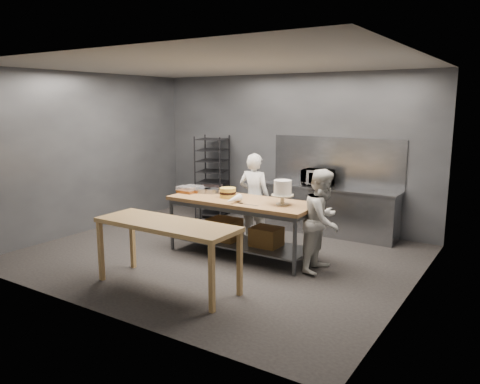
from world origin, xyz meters
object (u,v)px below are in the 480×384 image
object	(u,v)px
chef_right	(323,220)
microwave	(317,178)
near_counter	(166,229)
speed_rack	(212,177)
work_table	(242,221)
chef_behind	(254,198)
layer_cake	(228,193)
frosted_cake_stand	(283,189)

from	to	relation	value
chef_right	microwave	size ratio (longest dim) A/B	2.78
near_counter	speed_rack	world-z (taller)	speed_rack
work_table	speed_rack	xyz separation A→B (m)	(-1.95, 1.88, 0.28)
work_table	microwave	bearing A→B (deg)	77.18
near_counter	chef_behind	bearing A→B (deg)	93.12
speed_rack	chef_behind	size ratio (longest dim) A/B	1.11
chef_right	work_table	bearing A→B (deg)	91.81
microwave	layer_cake	bearing A→B (deg)	-110.24
work_table	frosted_cake_stand	size ratio (longest dim) A/B	6.35
speed_rack	microwave	size ratio (longest dim) A/B	3.23
chef_right	layer_cake	bearing A→B (deg)	91.28
near_counter	layer_cake	distance (m)	1.71
near_counter	frosted_cake_stand	xyz separation A→B (m)	(0.83, 1.68, 0.35)
chef_right	microwave	bearing A→B (deg)	25.93
work_table	near_counter	xyz separation A→B (m)	(-0.09, -1.69, 0.24)
chef_behind	frosted_cake_stand	size ratio (longest dim) A/B	4.18
chef_right	microwave	world-z (taller)	chef_right
chef_right	layer_cake	distance (m)	1.66
near_counter	chef_right	xyz separation A→B (m)	(1.47, 1.73, -0.06)
near_counter	speed_rack	xyz separation A→B (m)	(-1.85, 3.57, 0.04)
near_counter	chef_right	distance (m)	2.27
microwave	speed_rack	bearing A→B (deg)	-178.08
near_counter	chef_behind	distance (m)	2.46
speed_rack	chef_behind	world-z (taller)	speed_rack
layer_cake	near_counter	bearing A→B (deg)	-83.97
speed_rack	chef_behind	xyz separation A→B (m)	(1.72, -1.11, -0.07)
speed_rack	microwave	xyz separation A→B (m)	(2.39, 0.08, 0.19)
work_table	near_counter	bearing A→B (deg)	-93.21
microwave	frosted_cake_stand	distance (m)	1.99
work_table	chef_behind	size ratio (longest dim) A/B	1.52
chef_right	frosted_cake_stand	distance (m)	0.76
chef_behind	frosted_cake_stand	bearing A→B (deg)	135.62
work_table	frosted_cake_stand	bearing A→B (deg)	-0.68
chef_behind	chef_right	world-z (taller)	chef_behind
work_table	speed_rack	bearing A→B (deg)	136.01
work_table	speed_rack	world-z (taller)	speed_rack
microwave	frosted_cake_stand	bearing A→B (deg)	-81.64
chef_behind	microwave	bearing A→B (deg)	-125.00
chef_behind	frosted_cake_stand	distance (m)	1.29
speed_rack	frosted_cake_stand	world-z (taller)	speed_rack
near_counter	layer_cake	bearing A→B (deg)	96.03
chef_behind	speed_rack	bearing A→B (deg)	-38.25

